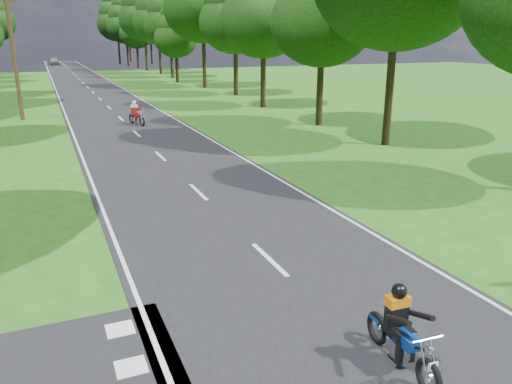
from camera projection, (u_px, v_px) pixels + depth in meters
name	position (u px, v px, depth m)	size (l,w,h in m)	color
ground	(309.00, 298.00, 10.35)	(160.00, 160.00, 0.00)	#1B5814
main_road	(88.00, 87.00, 54.33)	(7.00, 140.00, 0.02)	black
road_markings	(88.00, 89.00, 52.63)	(7.40, 140.00, 0.01)	silver
treeline	(85.00, 11.00, 61.27)	(40.00, 115.35, 14.78)	black
telegraph_pole	(14.00, 56.00, 31.54)	(1.20, 0.26, 8.00)	#382616
rider_near_blue	(403.00, 328.00, 7.97)	(0.56, 1.68, 1.40)	navy
rider_far_red	(136.00, 113.00, 30.58)	(0.59, 1.76, 1.47)	#AE0D27
distant_car	(54.00, 61.00, 98.01)	(1.77, 4.41, 1.50)	#AAACB1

